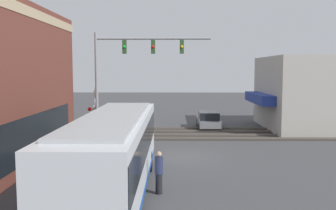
% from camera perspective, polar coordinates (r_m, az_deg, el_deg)
% --- Properties ---
extents(ground_plane, '(120.00, 120.00, 0.00)m').
position_cam_1_polar(ground_plane, '(22.15, 1.98, -7.75)').
color(ground_plane, '#424244').
extents(shop_building, '(9.47, 8.76, 6.13)m').
position_cam_1_polar(shop_building, '(34.12, 20.84, 1.74)').
color(shop_building, '#B2ADA3').
rests_on(shop_building, ground).
extents(city_bus, '(12.10, 2.59, 3.31)m').
position_cam_1_polar(city_bus, '(14.90, -8.29, -7.13)').
color(city_bus, silver).
rests_on(city_bus, ground).
extents(traffic_signal_gantry, '(0.42, 7.77, 7.51)m').
position_cam_1_polar(traffic_signal_gantry, '(25.38, -5.81, 6.57)').
color(traffic_signal_gantry, gray).
rests_on(traffic_signal_gantry, ground).
extents(crossing_signal, '(1.41, 1.18, 3.81)m').
position_cam_1_polar(crossing_signal, '(26.52, -10.89, -0.62)').
color(crossing_signal, gray).
rests_on(crossing_signal, ground).
extents(rail_track_near, '(2.60, 60.00, 0.15)m').
position_cam_1_polar(rail_track_near, '(28.02, 1.71, -4.89)').
color(rail_track_near, '#332D28').
rests_on(rail_track_near, ground).
extents(rail_track_far, '(2.60, 60.00, 0.15)m').
position_cam_1_polar(rail_track_far, '(31.17, 1.61, -3.83)').
color(rail_track_far, '#332D28').
rests_on(rail_track_far, ground).
extents(parked_car_grey, '(4.56, 1.82, 1.44)m').
position_cam_1_polar(parked_car_grey, '(32.50, 6.17, -2.33)').
color(parked_car_grey, slate).
rests_on(parked_car_grey, ground).
extents(pedestrian_near_bus, '(0.34, 0.34, 1.76)m').
position_cam_1_polar(pedestrian_near_bus, '(15.44, -1.40, -10.19)').
color(pedestrian_near_bus, black).
rests_on(pedestrian_near_bus, ground).
extents(pedestrian_at_crossing, '(0.34, 0.34, 1.73)m').
position_cam_1_polar(pedestrian_at_crossing, '(26.19, -10.21, -3.80)').
color(pedestrian_at_crossing, '#2D3351').
rests_on(pedestrian_at_crossing, ground).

